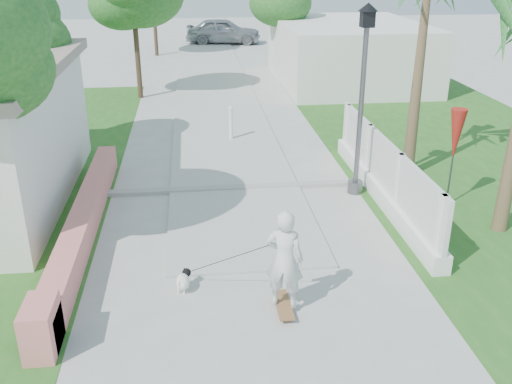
{
  "coord_description": "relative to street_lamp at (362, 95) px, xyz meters",
  "views": [
    {
      "loc": [
        -0.97,
        -6.98,
        5.48
      ],
      "look_at": [
        0.2,
        3.24,
        1.1
      ],
      "focal_mm": 40.0,
      "sensor_mm": 36.0,
      "label": 1
    }
  ],
  "objects": [
    {
      "name": "ground",
      "position": [
        -2.9,
        -5.5,
        -2.43
      ],
      "size": [
        90.0,
        90.0,
        0.0
      ],
      "primitive_type": "plane",
      "color": "#B7B7B2",
      "rests_on": "ground"
    },
    {
      "name": "path_strip",
      "position": [
        -2.9,
        14.5,
        -2.4
      ],
      "size": [
        3.2,
        36.0,
        0.06
      ],
      "primitive_type": "cube",
      "color": "#B7B7B2",
      "rests_on": "ground"
    },
    {
      "name": "curb",
      "position": [
        -2.9,
        0.5,
        -2.38
      ],
      "size": [
        6.5,
        0.25,
        0.1
      ],
      "primitive_type": "cube",
      "color": "#999993",
      "rests_on": "ground"
    },
    {
      "name": "grass_right",
      "position": [
        4.1,
        2.5,
        -2.42
      ],
      "size": [
        8.0,
        20.0,
        0.01
      ],
      "primitive_type": "cube",
      "color": "#265C1D",
      "rests_on": "ground"
    },
    {
      "name": "pink_wall",
      "position": [
        -6.2,
        -1.95,
        -2.11
      ],
      "size": [
        0.45,
        8.2,
        0.8
      ],
      "color": "tan",
      "rests_on": "ground"
    },
    {
      "name": "lattice_fence",
      "position": [
        0.5,
        -0.5,
        -1.88
      ],
      "size": [
        0.35,
        7.0,
        1.5
      ],
      "color": "white",
      "rests_on": "ground"
    },
    {
      "name": "building_right",
      "position": [
        3.1,
        12.5,
        -1.13
      ],
      "size": [
        6.0,
        8.0,
        2.6
      ],
      "primitive_type": "cube",
      "color": "silver",
      "rests_on": "ground"
    },
    {
      "name": "street_lamp",
      "position": [
        0.0,
        0.0,
        0.0
      ],
      "size": [
        0.44,
        0.44,
        4.44
      ],
      "color": "#59595E",
      "rests_on": "ground"
    },
    {
      "name": "bollard",
      "position": [
        -2.7,
        4.5,
        -1.84
      ],
      "size": [
        0.14,
        0.14,
        1.09
      ],
      "color": "white",
      "rests_on": "ground"
    },
    {
      "name": "patio_umbrella",
      "position": [
        1.9,
        -1.0,
        -0.74
      ],
      "size": [
        0.36,
        0.36,
        2.3
      ],
      "color": "#59595E",
      "rests_on": "ground"
    },
    {
      "name": "tree_left_mid",
      "position": [
        -8.38,
        2.98,
        1.07
      ],
      "size": [
        3.2,
        3.2,
        4.85
      ],
      "color": "#4C3826",
      "rests_on": "ground"
    },
    {
      "name": "skateboarder",
      "position": [
        -3.21,
        -4.31,
        -1.64
      ],
      "size": [
        2.0,
        1.4,
        1.8
      ],
      "rotation": [
        0.0,
        0.0,
        2.8
      ],
      "color": "brown",
      "rests_on": "ground"
    },
    {
      "name": "dog",
      "position": [
        -4.15,
        -3.89,
        -2.23
      ],
      "size": [
        0.36,
        0.5,
        0.36
      ],
      "rotation": [
        0.0,
        0.0,
        -0.37
      ],
      "color": "white",
      "rests_on": "ground"
    },
    {
      "name": "parked_car",
      "position": [
        -1.7,
        24.41,
        -1.64
      ],
      "size": [
        4.8,
        2.34,
        1.58
      ],
      "primitive_type": "imported",
      "rotation": [
        0.0,
        0.0,
        1.46
      ],
      "color": "#AEB1B6",
      "rests_on": "ground"
    }
  ]
}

